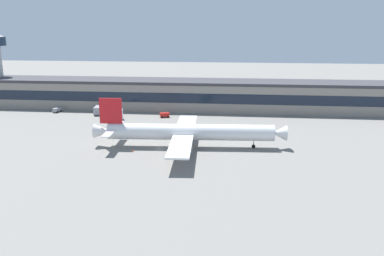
% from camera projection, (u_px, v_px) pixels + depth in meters
% --- Properties ---
extents(ground_plane, '(600.00, 600.00, 0.00)m').
position_uv_depth(ground_plane, '(160.00, 148.00, 126.36)').
color(ground_plane, slate).
extents(terminal_building, '(203.29, 18.92, 12.64)m').
position_uv_depth(terminal_building, '(186.00, 95.00, 183.79)').
color(terminal_building, gray).
rests_on(terminal_building, ground_plane).
extents(airliner, '(57.74, 49.77, 14.79)m').
position_uv_depth(airliner, '(187.00, 132.00, 125.91)').
color(airliner, white).
rests_on(airliner, ground_plane).
extents(follow_me_car, '(2.61, 4.66, 1.85)m').
position_uv_depth(follow_me_car, '(57.00, 110.00, 177.96)').
color(follow_me_car, gray).
rests_on(follow_me_car, ground_plane).
extents(catering_truck, '(5.53, 7.61, 4.15)m').
position_uv_depth(catering_truck, '(118.00, 112.00, 166.24)').
color(catering_truck, white).
rests_on(catering_truck, ground_plane).
extents(fuel_truck, '(3.78, 8.67, 3.35)m').
position_uv_depth(fuel_truck, '(99.00, 109.00, 174.20)').
color(fuel_truck, gray).
rests_on(fuel_truck, ground_plane).
extents(baggage_tug, '(4.04, 3.01, 1.85)m').
position_uv_depth(baggage_tug, '(164.00, 115.00, 167.88)').
color(baggage_tug, red).
rests_on(baggage_tug, ground_plane).
extents(traffic_cone_0, '(0.55, 0.55, 0.69)m').
position_uv_depth(traffic_cone_0, '(133.00, 150.00, 122.56)').
color(traffic_cone_0, '#F2590C').
rests_on(traffic_cone_0, ground_plane).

